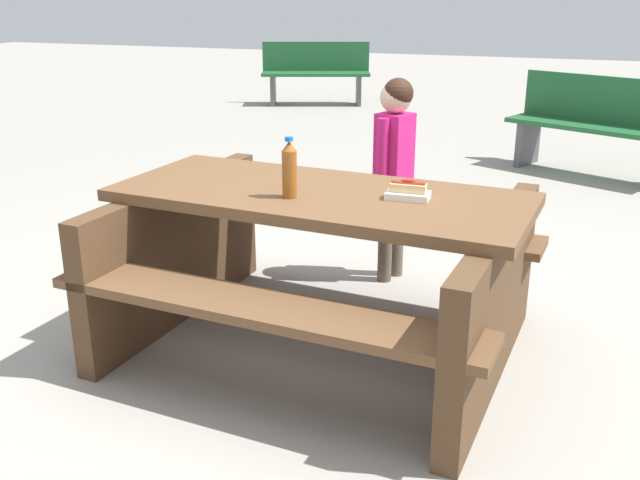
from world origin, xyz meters
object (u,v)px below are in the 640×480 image
(picnic_table, at_px, (320,257))
(park_bench_mid, at_px, (316,72))
(hotdog_tray, at_px, (408,192))
(park_bench_near, at_px, (596,124))
(child_in_coat, at_px, (394,154))
(soda_bottle, at_px, (289,170))

(picnic_table, height_order, park_bench_mid, park_bench_mid)
(hotdog_tray, xyz_separation_m, park_bench_near, (0.81, 3.87, -0.33))
(park_bench_mid, bearing_deg, hotdog_tray, -67.22)
(hotdog_tray, relative_size, park_bench_mid, 0.12)
(child_in_coat, bearing_deg, park_bench_near, 69.67)
(picnic_table, distance_m, child_in_coat, 0.97)
(soda_bottle, height_order, park_bench_near, soda_bottle)
(hotdog_tray, bearing_deg, soda_bottle, -163.33)
(picnic_table, relative_size, park_bench_near, 1.25)
(park_bench_near, bearing_deg, hotdog_tray, -101.84)
(picnic_table, height_order, park_bench_near, park_bench_near)
(picnic_table, relative_size, park_bench_mid, 1.23)
(child_in_coat, bearing_deg, soda_bottle, -100.30)
(hotdog_tray, height_order, child_in_coat, child_in_coat)
(soda_bottle, xyz_separation_m, child_in_coat, (0.19, 1.06, -0.14))
(park_bench_near, relative_size, park_bench_mid, 0.99)
(soda_bottle, xyz_separation_m, park_bench_near, (1.29, 4.01, -0.42))
(soda_bottle, distance_m, hotdog_tray, 0.50)
(picnic_table, bearing_deg, soda_bottle, -123.85)
(soda_bottle, bearing_deg, picnic_table, 56.15)
(park_bench_near, xyz_separation_m, park_bench_mid, (-3.68, 2.97, 0.00))
(hotdog_tray, bearing_deg, park_bench_mid, 112.78)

